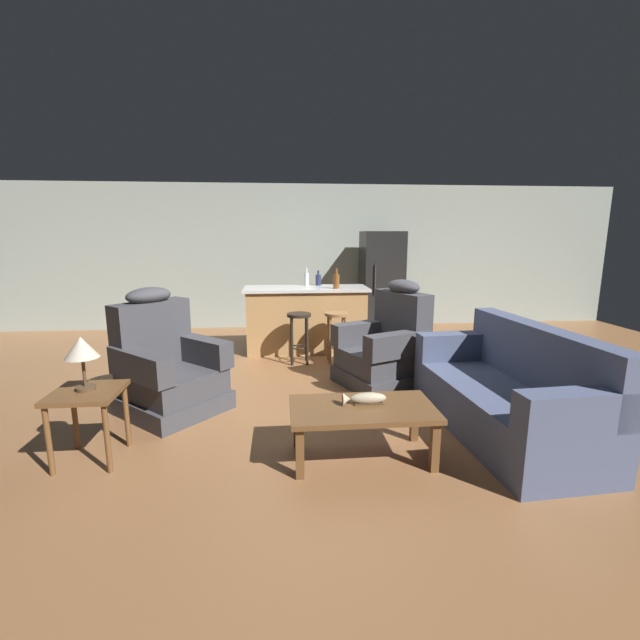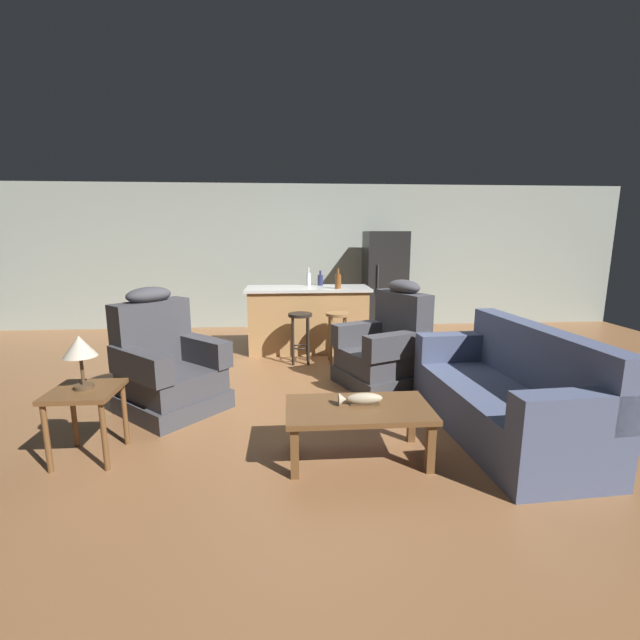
# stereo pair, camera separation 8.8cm
# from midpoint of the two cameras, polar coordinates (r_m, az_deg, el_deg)

# --- Properties ---
(ground_plane) EXTENTS (12.00, 12.00, 0.00)m
(ground_plane) POSITION_cam_midpoint_polar(r_m,az_deg,el_deg) (5.14, -0.38, -8.02)
(ground_plane) COLOR brown
(back_wall) EXTENTS (12.00, 0.05, 2.60)m
(back_wall) POSITION_cam_midpoint_polar(r_m,az_deg,el_deg) (7.98, -1.93, 8.41)
(back_wall) COLOR #939E93
(back_wall) RESTS_ON ground_plane
(coffee_table) EXTENTS (1.10, 0.60, 0.42)m
(coffee_table) POSITION_cam_midpoint_polar(r_m,az_deg,el_deg) (3.34, 5.90, -12.33)
(coffee_table) COLOR brown
(coffee_table) RESTS_ON ground_plane
(fish_figurine) EXTENTS (0.34, 0.10, 0.10)m
(fish_figurine) POSITION_cam_midpoint_polar(r_m,az_deg,el_deg) (3.35, 6.13, -10.43)
(fish_figurine) COLOR #4C3823
(fish_figurine) RESTS_ON coffee_table
(couch) EXTENTS (0.96, 1.95, 0.94)m
(couch) POSITION_cam_midpoint_polar(r_m,az_deg,el_deg) (4.07, 24.30, -9.28)
(couch) COLOR #4C5675
(couch) RESTS_ON ground_plane
(recliner_near_lamp) EXTENTS (1.19, 1.19, 1.20)m
(recliner_near_lamp) POSITION_cam_midpoint_polar(r_m,az_deg,el_deg) (4.47, -19.24, -5.98)
(recliner_near_lamp) COLOR #3D3D42
(recliner_near_lamp) RESTS_ON ground_plane
(recliner_near_island) EXTENTS (1.11, 1.11, 1.20)m
(recliner_near_island) POSITION_cam_midpoint_polar(r_m,az_deg,el_deg) (4.97, 9.35, -3.76)
(recliner_near_island) COLOR #3D3D42
(recliner_near_island) RESTS_ON ground_plane
(end_table) EXTENTS (0.48, 0.48, 0.56)m
(end_table) POSITION_cam_midpoint_polar(r_m,az_deg,el_deg) (3.72, -28.19, -9.54)
(end_table) COLOR brown
(end_table) RESTS_ON ground_plane
(table_lamp) EXTENTS (0.24, 0.24, 0.41)m
(table_lamp) POSITION_cam_midpoint_polar(r_m,az_deg,el_deg) (3.62, -28.79, -3.40)
(table_lamp) COLOR #4C3823
(table_lamp) RESTS_ON end_table
(kitchen_island) EXTENTS (1.80, 0.70, 0.95)m
(kitchen_island) POSITION_cam_midpoint_polar(r_m,az_deg,el_deg) (6.32, -1.21, 0.14)
(kitchen_island) COLOR #AD7F4C
(kitchen_island) RESTS_ON ground_plane
(bar_stool_left) EXTENTS (0.32, 0.32, 0.68)m
(bar_stool_left) POSITION_cam_midpoint_polar(r_m,az_deg,el_deg) (5.70, -2.21, -1.16)
(bar_stool_left) COLOR black
(bar_stool_left) RESTS_ON ground_plane
(bar_stool_right) EXTENTS (0.32, 0.32, 0.68)m
(bar_stool_right) POSITION_cam_midpoint_polar(r_m,az_deg,el_deg) (5.74, 2.83, -1.08)
(bar_stool_right) COLOR olive
(bar_stool_right) RESTS_ON ground_plane
(refrigerator) EXTENTS (0.70, 0.69, 1.76)m
(refrigerator) POSITION_cam_midpoint_polar(r_m,az_deg,el_deg) (7.64, 8.91, 4.99)
(refrigerator) COLOR black
(refrigerator) RESTS_ON ground_plane
(bottle_tall_green) EXTENTS (0.09, 0.09, 0.29)m
(bottle_tall_green) POSITION_cam_midpoint_polar(r_m,az_deg,el_deg) (6.08, 2.83, 5.22)
(bottle_tall_green) COLOR brown
(bottle_tall_green) RESTS_ON kitchen_island
(bottle_short_amber) EXTENTS (0.07, 0.07, 0.27)m
(bottle_short_amber) POSITION_cam_midpoint_polar(r_m,az_deg,el_deg) (6.46, -1.14, 5.53)
(bottle_short_amber) COLOR silver
(bottle_short_amber) RESTS_ON kitchen_island
(bottle_wine_dark) EXTENTS (0.08, 0.08, 0.22)m
(bottle_wine_dark) POSITION_cam_midpoint_polar(r_m,az_deg,el_deg) (6.47, 0.44, 5.39)
(bottle_wine_dark) COLOR #23284C
(bottle_wine_dark) RESTS_ON kitchen_island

